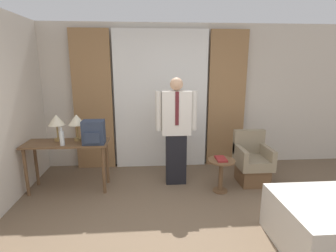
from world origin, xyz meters
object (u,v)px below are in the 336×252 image
at_px(table_lamp_right, 77,121).
at_px(armchair, 252,163).
at_px(table_lamp_left, 56,121).
at_px(backpack, 94,132).
at_px(person, 176,128).
at_px(desk, 67,150).
at_px(book, 221,159).
at_px(side_table, 221,170).
at_px(bottle_near_edge, 62,138).

xyz_separation_m(table_lamp_right, armchair, (2.85, -0.06, -0.77)).
xyz_separation_m(table_lamp_left, backpack, (0.60, -0.20, -0.14)).
relative_size(table_lamp_left, table_lamp_right, 1.00).
relative_size(table_lamp_left, person, 0.24).
bearing_deg(desk, backpack, -13.29).
bearing_deg(book, side_table, -23.12).
distance_m(table_lamp_left, armchair, 3.25).
distance_m(table_lamp_left, person, 1.88).
bearing_deg(book, armchair, 25.08).
height_order(desk, backpack, backpack).
relative_size(bottle_near_edge, side_table, 0.52).
xyz_separation_m(person, armchair, (1.28, -0.07, -0.62)).
distance_m(bottle_near_edge, book, 2.42).
bearing_deg(desk, side_table, -6.23).
bearing_deg(armchair, table_lamp_left, 178.91).
distance_m(armchair, side_table, 0.68).
height_order(person, armchair, person).
xyz_separation_m(person, book, (0.66, -0.36, -0.42)).
bearing_deg(bottle_near_edge, side_table, -2.60).
xyz_separation_m(table_lamp_left, bottle_near_edge, (0.14, -0.25, -0.21)).
relative_size(desk, table_lamp_right, 3.02).
bearing_deg(person, backpack, -170.73).
distance_m(table_lamp_right, backpack, 0.38).
xyz_separation_m(table_lamp_right, person, (1.57, 0.01, -0.15)).
height_order(table_lamp_left, backpack, table_lamp_left).
xyz_separation_m(bottle_near_edge, side_table, (2.40, -0.11, -0.54)).
distance_m(table_lamp_left, side_table, 2.68).
bearing_deg(backpack, armchair, 3.14).
height_order(backpack, person, person).
bearing_deg(table_lamp_left, person, 0.23).
xyz_separation_m(bottle_near_edge, armchair, (3.02, 0.19, -0.56)).
bearing_deg(armchair, desk, -179.33).
bearing_deg(desk, table_lamp_left, 148.17).
distance_m(backpack, side_table, 2.04).
bearing_deg(table_lamp_left, backpack, -18.51).
bearing_deg(bottle_near_edge, backpack, 5.82).
distance_m(table_lamp_right, armchair, 2.95).
bearing_deg(person, desk, -176.57).
height_order(desk, armchair, armchair).
height_order(backpack, book, backpack).
xyz_separation_m(desk, table_lamp_left, (-0.15, 0.10, 0.45)).
relative_size(table_lamp_right, book, 1.65).
relative_size(desk, bottle_near_edge, 4.68).
height_order(table_lamp_right, armchair, table_lamp_right).
xyz_separation_m(backpack, armchair, (2.56, 0.14, -0.63)).
bearing_deg(backpack, bottle_near_edge, -174.18).
xyz_separation_m(side_table, book, (-0.01, 0.00, 0.18)).
xyz_separation_m(bottle_near_edge, book, (2.39, -0.11, -0.35)).
distance_m(table_lamp_left, bottle_near_edge, 0.35).
height_order(desk, table_lamp_left, table_lamp_left).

